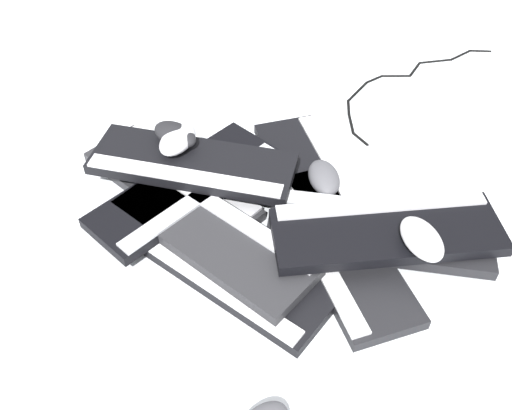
{
  "coord_description": "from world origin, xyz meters",
  "views": [
    {
      "loc": [
        0.44,
        -0.74,
        0.89
      ],
      "look_at": [
        -0.04,
        -0.06,
        0.04
      ],
      "focal_mm": 40.0,
      "sensor_mm": 36.0,
      "label": 1
    }
  ],
  "objects_px": {
    "keyboard_0": "(339,247)",
    "mouse_4": "(178,139)",
    "mouse_0": "(175,134)",
    "mouse_2": "(324,177)",
    "keyboard_1": "(314,181)",
    "keyboard_2": "(172,184)",
    "keyboard_8": "(387,230)",
    "keyboard_4": "(187,187)",
    "mouse_1": "(422,239)",
    "keyboard_3": "(226,267)",
    "keyboard_7": "(214,235)",
    "keyboard_6": "(192,164)",
    "keyboard_5": "(378,231)"
  },
  "relations": [
    {
      "from": "keyboard_2",
      "to": "keyboard_3",
      "type": "relative_size",
      "value": 1.02
    },
    {
      "from": "keyboard_0",
      "to": "mouse_1",
      "type": "bearing_deg",
      "value": 10.08
    },
    {
      "from": "keyboard_4",
      "to": "mouse_4",
      "type": "relative_size",
      "value": 4.15
    },
    {
      "from": "mouse_2",
      "to": "keyboard_3",
      "type": "bearing_deg",
      "value": 127.91
    },
    {
      "from": "keyboard_1",
      "to": "keyboard_5",
      "type": "bearing_deg",
      "value": -22.34
    },
    {
      "from": "keyboard_0",
      "to": "keyboard_7",
      "type": "height_order",
      "value": "keyboard_7"
    },
    {
      "from": "keyboard_2",
      "to": "mouse_2",
      "type": "height_order",
      "value": "mouse_2"
    },
    {
      "from": "keyboard_7",
      "to": "mouse_0",
      "type": "distance_m",
      "value": 0.26
    },
    {
      "from": "keyboard_0",
      "to": "keyboard_5",
      "type": "height_order",
      "value": "keyboard_5"
    },
    {
      "from": "keyboard_3",
      "to": "keyboard_4",
      "type": "distance_m",
      "value": 0.22
    },
    {
      "from": "keyboard_6",
      "to": "mouse_0",
      "type": "xyz_separation_m",
      "value": [
        -0.06,
        0.02,
        0.04
      ]
    },
    {
      "from": "mouse_0",
      "to": "keyboard_6",
      "type": "bearing_deg",
      "value": 163.15
    },
    {
      "from": "keyboard_3",
      "to": "keyboard_8",
      "type": "xyz_separation_m",
      "value": [
        0.23,
        0.22,
        0.06
      ]
    },
    {
      "from": "keyboard_1",
      "to": "mouse_2",
      "type": "distance_m",
      "value": 0.05
    },
    {
      "from": "keyboard_5",
      "to": "keyboard_7",
      "type": "height_order",
      "value": "same"
    },
    {
      "from": "keyboard_5",
      "to": "mouse_0",
      "type": "distance_m",
      "value": 0.48
    },
    {
      "from": "mouse_0",
      "to": "mouse_1",
      "type": "height_order",
      "value": "same"
    },
    {
      "from": "keyboard_5",
      "to": "mouse_2",
      "type": "distance_m",
      "value": 0.18
    },
    {
      "from": "keyboard_8",
      "to": "mouse_2",
      "type": "distance_m",
      "value": 0.2
    },
    {
      "from": "keyboard_8",
      "to": "mouse_1",
      "type": "bearing_deg",
      "value": -13.94
    },
    {
      "from": "mouse_0",
      "to": "mouse_2",
      "type": "height_order",
      "value": "mouse_0"
    },
    {
      "from": "mouse_1",
      "to": "keyboard_3",
      "type": "bearing_deg",
      "value": 70.25
    },
    {
      "from": "keyboard_3",
      "to": "keyboard_5",
      "type": "bearing_deg",
      "value": 47.66
    },
    {
      "from": "keyboard_4",
      "to": "mouse_2",
      "type": "distance_m",
      "value": 0.3
    },
    {
      "from": "keyboard_7",
      "to": "keyboard_4",
      "type": "bearing_deg",
      "value": 150.84
    },
    {
      "from": "mouse_0",
      "to": "keyboard_4",
      "type": "bearing_deg",
      "value": 144.63
    },
    {
      "from": "mouse_1",
      "to": "keyboard_4",
      "type": "bearing_deg",
      "value": 47.51
    },
    {
      "from": "keyboard_2",
      "to": "keyboard_8",
      "type": "bearing_deg",
      "value": 11.96
    },
    {
      "from": "keyboard_4",
      "to": "keyboard_2",
      "type": "bearing_deg",
      "value": 169.51
    },
    {
      "from": "keyboard_1",
      "to": "keyboard_2",
      "type": "height_order",
      "value": "same"
    },
    {
      "from": "keyboard_5",
      "to": "mouse_2",
      "type": "relative_size",
      "value": 4.19
    },
    {
      "from": "keyboard_6",
      "to": "mouse_0",
      "type": "bearing_deg",
      "value": 159.91
    },
    {
      "from": "keyboard_6",
      "to": "mouse_2",
      "type": "xyz_separation_m",
      "value": [
        0.24,
        0.15,
        -0.02
      ]
    },
    {
      "from": "keyboard_1",
      "to": "mouse_0",
      "type": "xyz_separation_m",
      "value": [
        -0.28,
        -0.14,
        0.1
      ]
    },
    {
      "from": "keyboard_0",
      "to": "mouse_4",
      "type": "height_order",
      "value": "mouse_4"
    },
    {
      "from": "keyboard_2",
      "to": "keyboard_4",
      "type": "relative_size",
      "value": 1.0
    },
    {
      "from": "keyboard_5",
      "to": "keyboard_7",
      "type": "relative_size",
      "value": 1.02
    },
    {
      "from": "keyboard_7",
      "to": "keyboard_8",
      "type": "relative_size",
      "value": 1.05
    },
    {
      "from": "mouse_2",
      "to": "mouse_1",
      "type": "bearing_deg",
      "value": -154.73
    },
    {
      "from": "keyboard_1",
      "to": "keyboard_5",
      "type": "distance_m",
      "value": 0.21
    },
    {
      "from": "keyboard_1",
      "to": "keyboard_2",
      "type": "distance_m",
      "value": 0.32
    },
    {
      "from": "keyboard_6",
      "to": "mouse_4",
      "type": "height_order",
      "value": "mouse_4"
    },
    {
      "from": "keyboard_1",
      "to": "mouse_4",
      "type": "bearing_deg",
      "value": -149.99
    },
    {
      "from": "keyboard_0",
      "to": "keyboard_8",
      "type": "xyz_separation_m",
      "value": [
        0.08,
        0.04,
        0.06
      ]
    },
    {
      "from": "keyboard_3",
      "to": "mouse_0",
      "type": "xyz_separation_m",
      "value": [
        -0.27,
        0.17,
        0.1
      ]
    },
    {
      "from": "keyboard_2",
      "to": "mouse_1",
      "type": "xyz_separation_m",
      "value": [
        0.54,
        0.08,
        0.1
      ]
    },
    {
      "from": "keyboard_3",
      "to": "keyboard_4",
      "type": "relative_size",
      "value": 0.98
    },
    {
      "from": "mouse_4",
      "to": "mouse_1",
      "type": "bearing_deg",
      "value": -96.58
    },
    {
      "from": "keyboard_1",
      "to": "keyboard_8",
      "type": "relative_size",
      "value": 1.02
    },
    {
      "from": "keyboard_3",
      "to": "keyboard_7",
      "type": "bearing_deg",
      "value": 149.21
    }
  ]
}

